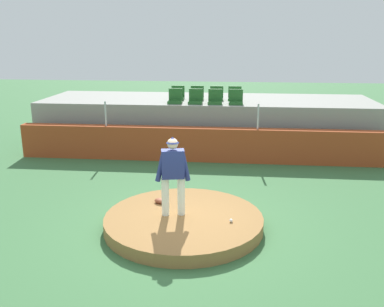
# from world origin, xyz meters

# --- Properties ---
(ground_plane) EXTENTS (60.00, 60.00, 0.00)m
(ground_plane) POSITION_xyz_m (0.00, 0.00, 0.00)
(ground_plane) COLOR #3B6D3E
(pitchers_mound) EXTENTS (3.42, 3.42, 0.27)m
(pitchers_mound) POSITION_xyz_m (0.00, 0.00, 0.13)
(pitchers_mound) COLOR olive
(pitchers_mound) RESTS_ON ground_plane
(pitcher) EXTENTS (0.76, 0.34, 1.73)m
(pitcher) POSITION_xyz_m (-0.23, 0.06, 1.27)
(pitcher) COLOR white
(pitcher) RESTS_ON pitchers_mound
(baseball) EXTENTS (0.07, 0.07, 0.07)m
(baseball) POSITION_xyz_m (1.02, -0.22, 0.31)
(baseball) COLOR white
(baseball) RESTS_ON pitchers_mound
(fielding_glove) EXTENTS (0.36, 0.32, 0.11)m
(fielding_glove) POSITION_xyz_m (-0.62, 0.66, 0.32)
(fielding_glove) COLOR brown
(fielding_glove) RESTS_ON pitchers_mound
(brick_barrier) EXTENTS (12.24, 0.40, 1.12)m
(brick_barrier) POSITION_xyz_m (0.00, 5.09, 0.56)
(brick_barrier) COLOR #9F411F
(brick_barrier) RESTS_ON ground_plane
(fence_post_left) EXTENTS (0.06, 0.06, 0.81)m
(fence_post_left) POSITION_xyz_m (-3.21, 5.09, 1.53)
(fence_post_left) COLOR silver
(fence_post_left) RESTS_ON brick_barrier
(fence_post_right) EXTENTS (0.06, 0.06, 0.81)m
(fence_post_right) POSITION_xyz_m (1.78, 5.09, 1.53)
(fence_post_right) COLOR silver
(fence_post_right) RESTS_ON brick_barrier
(bleacher_platform) EXTENTS (12.19, 3.45, 1.73)m
(bleacher_platform) POSITION_xyz_m (0.00, 7.45, 0.86)
(bleacher_platform) COLOR gray
(bleacher_platform) RESTS_ON ground_plane
(stadium_chair_0) EXTENTS (0.48, 0.44, 0.50)m
(stadium_chair_0) POSITION_xyz_m (-1.04, 6.26, 1.88)
(stadium_chair_0) COLOR #266027
(stadium_chair_0) RESTS_ON bleacher_platform
(stadium_chair_1) EXTENTS (0.48, 0.44, 0.50)m
(stadium_chair_1) POSITION_xyz_m (-0.33, 6.25, 1.88)
(stadium_chair_1) COLOR #266027
(stadium_chair_1) RESTS_ON bleacher_platform
(stadium_chair_2) EXTENTS (0.48, 0.44, 0.50)m
(stadium_chair_2) POSITION_xyz_m (0.35, 6.24, 1.88)
(stadium_chair_2) COLOR #266027
(stadium_chair_2) RESTS_ON bleacher_platform
(stadium_chair_3) EXTENTS (0.48, 0.44, 0.50)m
(stadium_chair_3) POSITION_xyz_m (1.07, 6.25, 1.88)
(stadium_chair_3) COLOR #266027
(stadium_chair_3) RESTS_ON bleacher_platform
(stadium_chair_4) EXTENTS (0.48, 0.44, 0.50)m
(stadium_chair_4) POSITION_xyz_m (-1.08, 7.15, 1.88)
(stadium_chair_4) COLOR #266027
(stadium_chair_4) RESTS_ON bleacher_platform
(stadium_chair_5) EXTENTS (0.48, 0.44, 0.50)m
(stadium_chair_5) POSITION_xyz_m (-0.36, 7.17, 1.88)
(stadium_chair_5) COLOR #266027
(stadium_chair_5) RESTS_ON bleacher_platform
(stadium_chair_6) EXTENTS (0.48, 0.44, 0.50)m
(stadium_chair_6) POSITION_xyz_m (0.36, 7.15, 1.88)
(stadium_chair_6) COLOR #266027
(stadium_chair_6) RESTS_ON bleacher_platform
(stadium_chair_7) EXTENTS (0.48, 0.44, 0.50)m
(stadium_chair_7) POSITION_xyz_m (1.02, 7.15, 1.88)
(stadium_chair_7) COLOR #266027
(stadium_chair_7) RESTS_ON bleacher_platform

